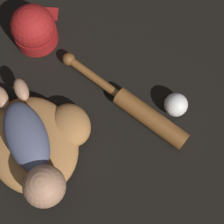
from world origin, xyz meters
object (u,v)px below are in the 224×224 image
baby_figure (32,152)px  baseball_cap (34,29)px  baseball_bat (137,108)px  baseball_glove (39,141)px  baseball (176,105)px

baby_figure → baseball_cap: bearing=142.6°
baseball_bat → baseball_cap: (-0.44, -0.07, 0.03)m
baseball_glove → baseball: 0.45m
baseball → baby_figure: bearing=-110.0°
baseball_glove → baseball: (0.20, 0.40, -0.00)m
baby_figure → baseball_cap: (-0.36, 0.27, -0.07)m
baseball → baseball_cap: bearing=-162.1°
baseball_glove → baseball_cap: 0.39m
baseball_glove → baby_figure: bearing=-41.1°
baseball_bat → baseball: baseball is taller
baseball_glove → baseball_cap: size_ratio=1.80×
baseball_glove → baby_figure: 0.11m
baby_figure → baseball_bat: (0.08, 0.34, -0.10)m
baseball_cap → baby_figure: bearing=-37.4°
baseball_glove → baby_figure: baby_figure is taller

